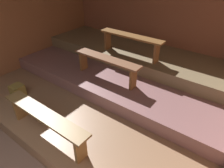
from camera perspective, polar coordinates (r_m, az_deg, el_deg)
The scene contains 10 objects.
ground at distance 4.20m, azimuth -6.96°, elevation -9.33°, with size 5.73×6.01×0.08m, color #7A5E50.
wall_back at distance 5.50m, azimuth 11.88°, elevation 17.33°, with size 5.73×0.06×2.73m, color brown.
wall_left at distance 5.41m, azimuth -28.39°, elevation 13.99°, with size 0.06×6.01×2.73m, color brown.
platform_lower at distance 4.49m, azimuth -1.26°, elevation -3.15°, with size 4.93×3.87×0.26m, color #86644A.
platform_middle at distance 4.82m, azimuth 3.81°, elevation 3.27°, with size 4.93×2.47×0.26m, color #80595B.
platform_upper at distance 5.13m, azimuth 7.33°, elevation 8.22°, with size 4.93×1.38×0.26m, color #756447.
bench_lower_center at distance 3.30m, azimuth -18.51°, elevation -9.20°, with size 1.73×0.25×0.48m.
bench_middle_center at distance 4.17m, azimuth -1.66°, elevation 6.16°, with size 1.56×0.25×0.48m.
bench_upper_center at distance 4.64m, azimuth 5.31°, elevation 12.37°, with size 1.55×0.25×0.48m.
wooden_crate_lower at distance 4.62m, azimuth -25.17°, elevation -1.69°, with size 0.24×0.24×0.24m, color olive.
Camera 1 is at (2.26, 0.43, 2.75)m, focal length 32.28 mm.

